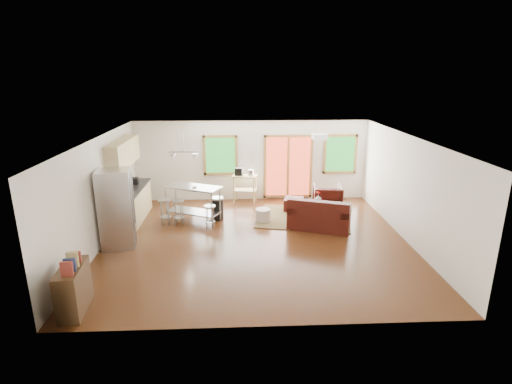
{
  "coord_description": "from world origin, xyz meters",
  "views": [
    {
      "loc": [
        -0.45,
        -9.21,
        4.07
      ],
      "look_at": [
        0.0,
        0.3,
        1.2
      ],
      "focal_mm": 28.0,
      "sensor_mm": 36.0,
      "label": 1
    }
  ],
  "objects_px": {
    "coffee_table": "(324,204)",
    "armchair": "(327,196)",
    "loveseat": "(319,216)",
    "ottoman": "(294,204)",
    "kitchen_cart": "(244,179)",
    "island": "(193,197)",
    "refrigerator": "(117,209)",
    "rug": "(304,218)"
  },
  "relations": [
    {
      "from": "armchair",
      "to": "ottoman",
      "type": "xyz_separation_m",
      "value": [
        -1.03,
        -0.02,
        -0.24
      ]
    },
    {
      "from": "refrigerator",
      "to": "rug",
      "type": "bearing_deg",
      "value": 9.59
    },
    {
      "from": "island",
      "to": "kitchen_cart",
      "type": "relative_size",
      "value": 1.5
    },
    {
      "from": "coffee_table",
      "to": "ottoman",
      "type": "height_order",
      "value": "coffee_table"
    },
    {
      "from": "loveseat",
      "to": "kitchen_cart",
      "type": "bearing_deg",
      "value": 150.28
    },
    {
      "from": "loveseat",
      "to": "ottoman",
      "type": "bearing_deg",
      "value": 127.82
    },
    {
      "from": "coffee_table",
      "to": "refrigerator",
      "type": "xyz_separation_m",
      "value": [
        -5.41,
        -1.91,
        0.61
      ]
    },
    {
      "from": "loveseat",
      "to": "armchair",
      "type": "height_order",
      "value": "same"
    },
    {
      "from": "island",
      "to": "armchair",
      "type": "bearing_deg",
      "value": 10.7
    },
    {
      "from": "armchair",
      "to": "island",
      "type": "xyz_separation_m",
      "value": [
        -4.0,
        -0.76,
        0.27
      ]
    },
    {
      "from": "coffee_table",
      "to": "armchair",
      "type": "distance_m",
      "value": 0.55
    },
    {
      "from": "rug",
      "to": "coffee_table",
      "type": "relative_size",
      "value": 2.41
    },
    {
      "from": "coffee_table",
      "to": "armchair",
      "type": "relative_size",
      "value": 1.25
    },
    {
      "from": "ottoman",
      "to": "island",
      "type": "xyz_separation_m",
      "value": [
        -2.97,
        -0.74,
        0.51
      ]
    },
    {
      "from": "ottoman",
      "to": "kitchen_cart",
      "type": "bearing_deg",
      "value": 150.85
    },
    {
      "from": "loveseat",
      "to": "kitchen_cart",
      "type": "height_order",
      "value": "kitchen_cart"
    },
    {
      "from": "ottoman",
      "to": "refrigerator",
      "type": "bearing_deg",
      "value": -152.56
    },
    {
      "from": "armchair",
      "to": "loveseat",
      "type": "bearing_deg",
      "value": 76.49
    },
    {
      "from": "ottoman",
      "to": "refrigerator",
      "type": "distance_m",
      "value": 5.23
    },
    {
      "from": "island",
      "to": "kitchen_cart",
      "type": "distance_m",
      "value": 2.16
    },
    {
      "from": "coffee_table",
      "to": "armchair",
      "type": "height_order",
      "value": "armchair"
    },
    {
      "from": "coffee_table",
      "to": "armchair",
      "type": "xyz_separation_m",
      "value": [
        0.22,
        0.49,
        0.09
      ]
    },
    {
      "from": "refrigerator",
      "to": "island",
      "type": "xyz_separation_m",
      "value": [
        1.62,
        1.65,
        -0.25
      ]
    },
    {
      "from": "refrigerator",
      "to": "armchair",
      "type": "bearing_deg",
      "value": 13.54
    },
    {
      "from": "coffee_table",
      "to": "ottoman",
      "type": "distance_m",
      "value": 0.95
    },
    {
      "from": "loveseat",
      "to": "coffee_table",
      "type": "distance_m",
      "value": 1.06
    },
    {
      "from": "refrigerator",
      "to": "loveseat",
      "type": "bearing_deg",
      "value": 0.49
    },
    {
      "from": "rug",
      "to": "kitchen_cart",
      "type": "relative_size",
      "value": 2.27
    },
    {
      "from": "ottoman",
      "to": "loveseat",
      "type": "bearing_deg",
      "value": -71.93
    },
    {
      "from": "island",
      "to": "refrigerator",
      "type": "bearing_deg",
      "value": -134.49
    },
    {
      "from": "loveseat",
      "to": "coffee_table",
      "type": "relative_size",
      "value": 1.7
    },
    {
      "from": "island",
      "to": "ottoman",
      "type": "bearing_deg",
      "value": 13.93
    },
    {
      "from": "refrigerator",
      "to": "kitchen_cart",
      "type": "xyz_separation_m",
      "value": [
        3.09,
        3.22,
        -0.17
      ]
    },
    {
      "from": "rug",
      "to": "refrigerator",
      "type": "relative_size",
      "value": 1.37
    },
    {
      "from": "coffee_table",
      "to": "island",
      "type": "bearing_deg",
      "value": -176.03
    },
    {
      "from": "ottoman",
      "to": "kitchen_cart",
      "type": "xyz_separation_m",
      "value": [
        -1.5,
        0.83,
        0.59
      ]
    },
    {
      "from": "loveseat",
      "to": "ottoman",
      "type": "height_order",
      "value": "loveseat"
    },
    {
      "from": "rug",
      "to": "refrigerator",
      "type": "height_order",
      "value": "refrigerator"
    },
    {
      "from": "coffee_table",
      "to": "kitchen_cart",
      "type": "relative_size",
      "value": 0.94
    },
    {
      "from": "coffee_table",
      "to": "ottoman",
      "type": "bearing_deg",
      "value": 149.76
    },
    {
      "from": "rug",
      "to": "loveseat",
      "type": "relative_size",
      "value": 1.42
    },
    {
      "from": "kitchen_cart",
      "to": "refrigerator",
      "type": "bearing_deg",
      "value": -133.88
    }
  ]
}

